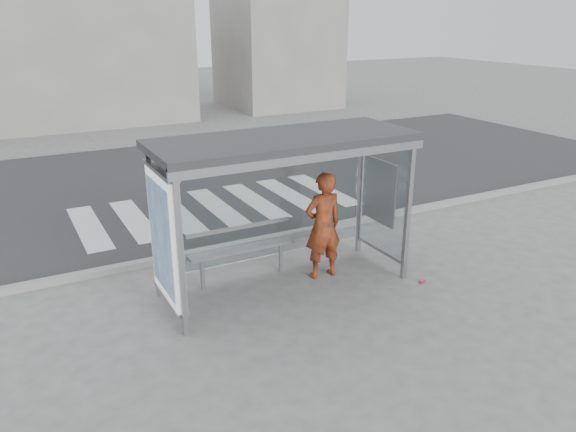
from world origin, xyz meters
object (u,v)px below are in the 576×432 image
(bus_shelter, at_px, (262,177))
(person, at_px, (323,226))
(soda_can, at_px, (422,281))
(bench, at_px, (242,249))

(bus_shelter, relative_size, person, 2.22)
(bus_shelter, relative_size, soda_can, 35.81)
(bus_shelter, bearing_deg, person, -0.22)
(bus_shelter, height_order, bench, bus_shelter)
(bus_shelter, xyz_separation_m, bench, (-0.17, 0.52, -1.40))
(person, bearing_deg, soda_can, 144.51)
(person, bearing_deg, bench, -20.05)
(bus_shelter, bearing_deg, soda_can, -22.76)
(bus_shelter, bearing_deg, bench, 107.65)
(bus_shelter, xyz_separation_m, soda_can, (2.54, -1.07, -1.95))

